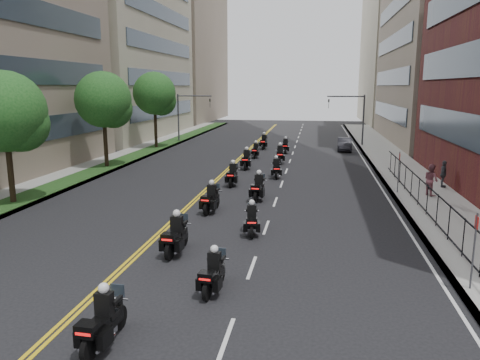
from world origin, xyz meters
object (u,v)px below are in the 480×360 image
object	(u,v)px
motorcycle_7	(276,169)
pedestrian_c	(443,174)
motorcycle_6	(233,175)
motorcycle_3	(252,221)
motorcycle_4	(211,200)
motorcycle_1	(213,274)
motorcycle_2	(176,237)
pedestrian_b	(431,180)
motorcycle_0	(103,322)
motorcycle_11	(285,147)
parked_sedan	(345,144)
motorcycle_8	(246,160)
motorcycle_10	(256,151)
motorcycle_9	(280,155)
motorcycle_12	(264,142)
motorcycle_5	(258,188)

from	to	relation	value
motorcycle_7	pedestrian_c	xyz separation A→B (m)	(10.87, -2.23, 0.37)
motorcycle_6	motorcycle_3	bearing A→B (deg)	-75.91
motorcycle_4	motorcycle_1	bearing A→B (deg)	-70.60
motorcycle_2	pedestrian_b	bearing A→B (deg)	46.73
motorcycle_0	motorcycle_1	distance (m)	4.15
pedestrian_b	motorcycle_11	bearing A→B (deg)	4.50
motorcycle_11	parked_sedan	world-z (taller)	motorcycle_11
motorcycle_7	motorcycle_3	bearing A→B (deg)	-96.63
motorcycle_8	motorcycle_10	xyz separation A→B (m)	(-0.03, 5.97, -0.07)
motorcycle_7	pedestrian_c	distance (m)	11.10
motorcycle_9	motorcycle_10	bearing A→B (deg)	127.92
motorcycle_4	motorcycle_7	size ratio (longest dim) A/B	1.06
motorcycle_2	motorcycle_8	distance (m)	19.53
motorcycle_7	parked_sedan	distance (m)	16.55
motorcycle_8	pedestrian_b	xyz separation A→B (m)	(12.22, -7.99, 0.38)
motorcycle_0	motorcycle_2	xyz separation A→B (m)	(-0.13, 6.80, 0.04)
motorcycle_2	motorcycle_4	distance (m)	6.29
motorcycle_3	parked_sedan	size ratio (longest dim) A/B	0.53
pedestrian_c	motorcycle_2	bearing A→B (deg)	145.52
parked_sedan	pedestrian_b	distance (m)	20.58
motorcycle_8	parked_sedan	distance (m)	14.80
motorcycle_1	motorcycle_10	bearing A→B (deg)	100.35
parked_sedan	motorcycle_3	bearing A→B (deg)	-99.19
motorcycle_9	motorcycle_12	world-z (taller)	same
motorcycle_7	motorcycle_11	xyz separation A→B (m)	(-0.16, 12.76, 0.01)
motorcycle_10	motorcycle_12	distance (m)	6.21
motorcycle_5	motorcycle_10	distance (m)	16.32
parked_sedan	pedestrian_c	world-z (taller)	pedestrian_c
pedestrian_c	motorcycle_3	bearing A→B (deg)	144.97
motorcycle_3	motorcycle_11	xyz separation A→B (m)	(-0.19, 26.04, 0.03)
motorcycle_5	motorcycle_6	xyz separation A→B (m)	(-2.18, 3.74, -0.02)
motorcycle_10	parked_sedan	xyz separation A→B (m)	(8.38, 6.24, 0.03)
motorcycle_6	pedestrian_b	distance (m)	12.30
motorcycle_11	motorcycle_8	bearing A→B (deg)	-105.77
motorcycle_10	motorcycle_1	bearing A→B (deg)	-84.79
motorcycle_1	parked_sedan	xyz separation A→B (m)	(6.08, 34.95, 0.05)
motorcycle_0	motorcycle_8	bearing A→B (deg)	93.77
motorcycle_0	motorcycle_4	xyz separation A→B (m)	(-0.13, 13.08, 0.02)
motorcycle_2	motorcycle_3	world-z (taller)	motorcycle_2
parked_sedan	motorcycle_4	bearing A→B (deg)	-106.07
motorcycle_2	motorcycle_0	bearing A→B (deg)	-85.68
motorcycle_12	motorcycle_11	bearing A→B (deg)	-47.19
motorcycle_9	motorcycle_8	bearing A→B (deg)	-130.88
parked_sedan	pedestrian_c	distance (m)	18.50
motorcycle_7	motorcycle_4	bearing A→B (deg)	-111.33
motorcycle_3	motorcycle_8	bearing A→B (deg)	91.33
motorcycle_4	motorcycle_12	xyz separation A→B (m)	(-0.01, 25.43, 0.03)
motorcycle_2	motorcycle_4	size ratio (longest dim) A/B	1.03
motorcycle_5	motorcycle_7	xyz separation A→B (m)	(0.45, 6.88, -0.06)
motorcycle_5	pedestrian_c	xyz separation A→B (m)	(11.32, 4.65, 0.32)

